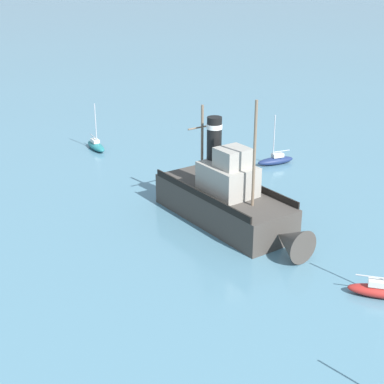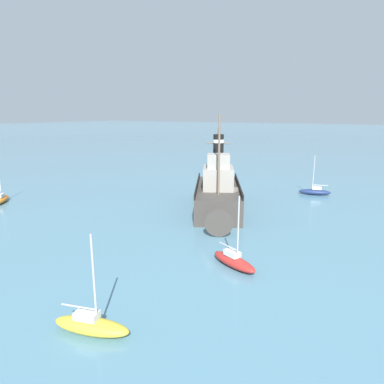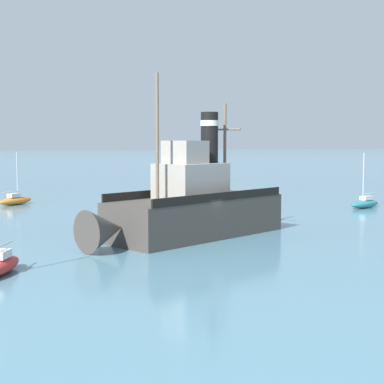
# 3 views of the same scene
# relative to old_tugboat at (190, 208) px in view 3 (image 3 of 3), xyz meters

# --- Properties ---
(ground_plane) EXTENTS (600.00, 600.00, 0.00)m
(ground_plane) POSITION_rel_old_tugboat_xyz_m (-1.00, -0.25, -1.83)
(ground_plane) COLOR teal
(old_tugboat) EXTENTS (9.58, 14.35, 9.90)m
(old_tugboat) POSITION_rel_old_tugboat_xyz_m (0.00, 0.00, 0.00)
(old_tugboat) COLOR #423D38
(old_tugboat) RESTS_ON ground
(sailboat_teal) EXTENTS (2.41, 3.94, 4.90)m
(sailboat_teal) POSITION_rel_old_tugboat_xyz_m (9.96, -19.81, -1.40)
(sailboat_teal) COLOR #23757A
(sailboat_teal) RESTS_ON ground
(sailboat_orange) EXTENTS (3.32, 3.59, 4.90)m
(sailboat_orange) POSITION_rel_old_tugboat_xyz_m (22.74, 9.57, -1.40)
(sailboat_orange) COLOR orange
(sailboat_orange) RESTS_ON ground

